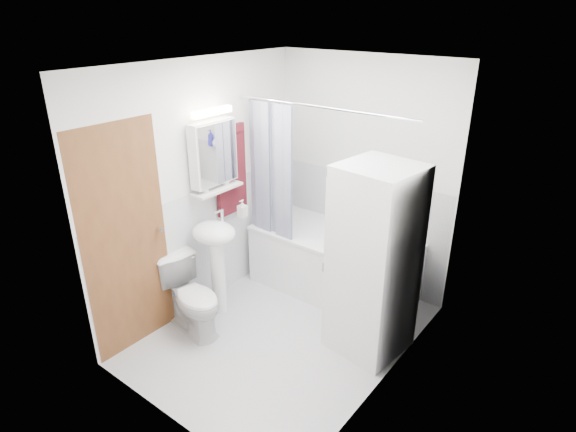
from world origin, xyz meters
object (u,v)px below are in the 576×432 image
Objects in this scene: sink at (215,247)px; washer_dryer at (373,262)px; bathtub at (334,260)px; toilet at (192,297)px.

sink is 0.62× the size of washer_dryer.
washer_dryer reaches higher than bathtub.
washer_dryer is at bearing -49.82° from toilet.
sink is 1.48× the size of toilet.
toilet reaches higher than bathtub.
bathtub is 2.41× the size of toilet.
toilet is at bearing -143.48° from washer_dryer.
sink is 0.51m from toilet.
toilet is (-1.40, -0.79, -0.49)m from washer_dryer.
toilet is at bearing -84.61° from sink.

